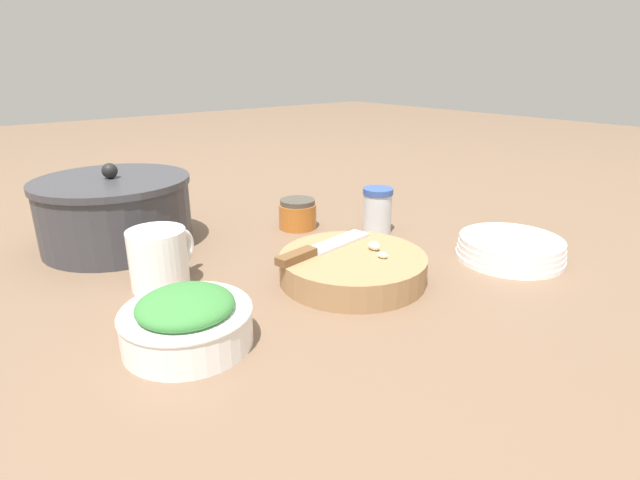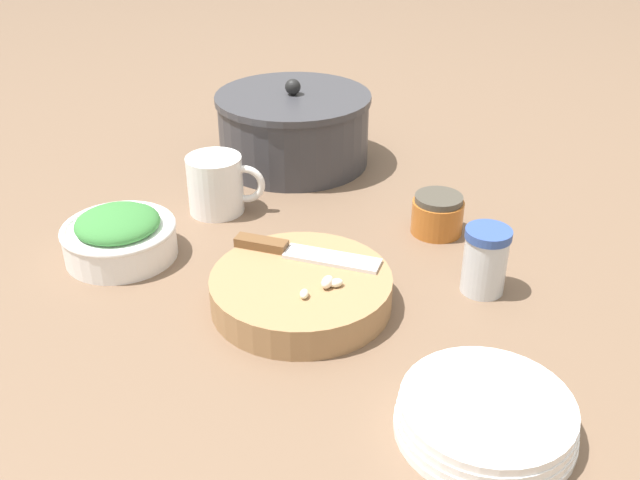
% 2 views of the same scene
% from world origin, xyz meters
% --- Properties ---
extents(ground_plane, '(5.00, 5.00, 0.00)m').
position_xyz_m(ground_plane, '(0.00, 0.00, 0.00)').
color(ground_plane, brown).
extents(cutting_board, '(0.24, 0.24, 0.04)m').
position_xyz_m(cutting_board, '(0.03, -0.10, 0.02)').
color(cutting_board, '#9E754C').
rests_on(cutting_board, ground_plane).
extents(chef_knife, '(0.20, 0.06, 0.01)m').
position_xyz_m(chef_knife, '(0.00, -0.05, 0.05)').
color(chef_knife, brown).
rests_on(chef_knife, cutting_board).
extents(garlic_cloves, '(0.04, 0.06, 0.01)m').
position_xyz_m(garlic_cloves, '(0.07, -0.11, 0.05)').
color(garlic_cloves, '#F2DFC7').
rests_on(garlic_cloves, cutting_board).
extents(herb_bowl, '(0.16, 0.16, 0.07)m').
position_xyz_m(herb_bowl, '(-0.26, -0.11, 0.03)').
color(herb_bowl, white).
rests_on(herb_bowl, ground_plane).
extents(spice_jar, '(0.06, 0.06, 0.09)m').
position_xyz_m(spice_jar, '(0.23, 0.04, 0.05)').
color(spice_jar, silver).
rests_on(spice_jar, ground_plane).
extents(coffee_mug, '(0.12, 0.09, 0.09)m').
position_xyz_m(coffee_mug, '(-0.21, 0.07, 0.05)').
color(coffee_mug, white).
rests_on(coffee_mug, ground_plane).
extents(plate_stack, '(0.19, 0.19, 0.04)m').
position_xyz_m(plate_stack, '(0.31, -0.22, 0.02)').
color(plate_stack, white).
rests_on(plate_stack, ground_plane).
extents(honey_jar, '(0.08, 0.08, 0.06)m').
position_xyz_m(honey_jar, '(0.13, 0.17, 0.03)').
color(honey_jar, '#B26023').
rests_on(honey_jar, ground_plane).
extents(stock_pot, '(0.28, 0.28, 0.16)m').
position_xyz_m(stock_pot, '(-0.20, 0.30, 0.07)').
color(stock_pot, '#38383D').
rests_on(stock_pot, ground_plane).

